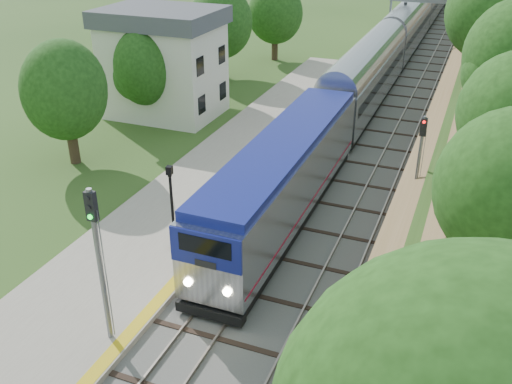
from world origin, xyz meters
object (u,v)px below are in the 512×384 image
at_px(station_building, 164,62).
at_px(signal_farside, 419,158).
at_px(signal_gantry, 430,12).
at_px(train, 428,4).
at_px(lamppost_far, 173,213).
at_px(signal_platform, 98,251).

xyz_separation_m(station_building, signal_farside, (20.20, -9.96, -0.52)).
relative_size(station_building, signal_farside, 1.52).
bearing_deg(signal_farside, signal_gantry, 96.09).
height_order(train, signal_farside, signal_farside).
height_order(signal_gantry, lamppost_far, signal_gantry).
bearing_deg(lamppost_far, signal_gantry, 81.77).
bearing_deg(signal_platform, signal_gantry, 83.70).
relative_size(lamppost_far, signal_farside, 0.75).
bearing_deg(signal_gantry, signal_farside, -83.91).
distance_m(lamppost_far, signal_platform, 6.63).
height_order(station_building, lamppost_far, station_building).
relative_size(lamppost_far, signal_platform, 0.68).
distance_m(station_building, lamppost_far, 20.27).
relative_size(train, signal_platform, 22.34).
height_order(train, signal_platform, signal_platform).
bearing_deg(signal_farside, lamppost_far, -143.17).
distance_m(signal_gantry, lamppost_far, 42.84).
distance_m(signal_gantry, train, 22.44).
relative_size(signal_gantry, train, 0.06).
distance_m(train, lamppost_far, 64.58).
distance_m(station_building, signal_farside, 22.52).
relative_size(train, lamppost_far, 33.00).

